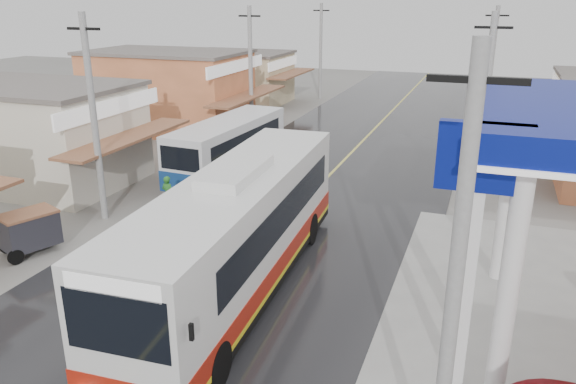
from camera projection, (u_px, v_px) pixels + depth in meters
name	position (u px, v px, depth m)	size (l,w,h in m)	color
road	(314.00, 191.00, 25.86)	(12.00, 90.00, 0.02)	black
centre_line	(314.00, 191.00, 25.85)	(0.15, 90.00, 0.01)	#D8CC4C
shopfronts_left	(117.00, 151.00, 32.71)	(11.00, 44.00, 5.20)	tan
utility_poles_left	(191.00, 170.00, 29.00)	(1.60, 50.00, 8.00)	gray
utility_poles_right	(472.00, 210.00, 23.61)	(1.60, 36.00, 8.00)	gray
coach_bus	(239.00, 232.00, 16.61)	(3.42, 12.72, 3.94)	silver
second_bus	(228.00, 147.00, 27.60)	(2.79, 8.55, 2.80)	silver
cyclist	(171.00, 205.00, 22.42)	(0.84, 1.81, 1.88)	black
tricycle_near	(29.00, 230.00, 19.45)	(1.87, 2.28, 1.50)	#26262D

